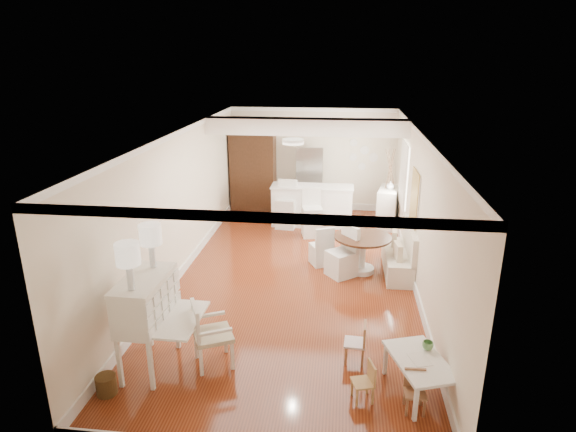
% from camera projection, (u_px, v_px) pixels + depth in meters
% --- Properties ---
extents(room, '(9.00, 9.04, 2.82)m').
position_uv_depth(room, '(300.00, 175.00, 9.08)').
color(room, brown).
rests_on(room, ground).
extents(secretary_bureau, '(1.08, 1.10, 1.36)m').
position_uv_depth(secretary_bureau, '(148.00, 323.00, 6.52)').
color(secretary_bureau, white).
rests_on(secretary_bureau, ground).
extents(gustavian_armchair, '(0.73, 0.73, 0.96)m').
position_uv_depth(gustavian_armchair, '(213.00, 334.00, 6.63)').
color(gustavian_armchair, white).
rests_on(gustavian_armchair, ground).
extents(wicker_basket, '(0.32, 0.32, 0.26)m').
position_uv_depth(wicker_basket, '(106.00, 385.00, 6.14)').
color(wicker_basket, '#4C3317').
rests_on(wicker_basket, ground).
extents(kids_table, '(0.89, 1.14, 0.50)m').
position_uv_depth(kids_table, '(418.00, 376.00, 6.11)').
color(kids_table, white).
rests_on(kids_table, ground).
extents(kids_chair_a, '(0.32, 0.32, 0.53)m').
position_uv_depth(kids_chair_a, '(363.00, 382.00, 5.98)').
color(kids_chair_a, tan).
rests_on(kids_chair_a, ground).
extents(kids_chair_b, '(0.31, 0.31, 0.61)m').
position_uv_depth(kids_chair_b, '(355.00, 342.00, 6.74)').
color(kids_chair_b, '#A6734B').
rests_on(kids_chair_b, ground).
extents(kids_chair_c, '(0.26, 0.26, 0.53)m').
position_uv_depth(kids_chair_c, '(415.00, 392.00, 5.80)').
color(kids_chair_c, '#946443').
rests_on(kids_chair_c, ground).
extents(banquette, '(0.52, 1.60, 0.98)m').
position_uv_depth(banquette, '(398.00, 249.00, 9.50)').
color(banquette, silver).
rests_on(banquette, ground).
extents(dining_table, '(1.27, 1.27, 0.76)m').
position_uv_depth(dining_table, '(362.00, 254.00, 9.53)').
color(dining_table, '#442515').
rests_on(dining_table, ground).
extents(slip_chair_near, '(0.68, 0.68, 1.00)m').
position_uv_depth(slip_chair_near, '(342.00, 252.00, 9.34)').
color(slip_chair_near, white).
rests_on(slip_chair_near, ground).
extents(slip_chair_far, '(0.54, 0.55, 0.84)m').
position_uv_depth(slip_chair_far, '(321.00, 245.00, 9.88)').
color(slip_chair_far, silver).
rests_on(slip_chair_far, ground).
extents(breakfast_counter, '(2.05, 0.65, 1.03)m').
position_uv_depth(breakfast_counter, '(312.00, 206.00, 12.15)').
color(breakfast_counter, white).
rests_on(breakfast_counter, ground).
extents(bar_stool_left, '(0.51, 0.51, 1.19)m').
position_uv_depth(bar_stool_left, '(286.00, 205.00, 11.96)').
color(bar_stool_left, white).
rests_on(bar_stool_left, ground).
extents(bar_stool_right, '(0.54, 0.54, 1.14)m').
position_uv_depth(bar_stool_right, '(312.00, 213.00, 11.38)').
color(bar_stool_right, white).
rests_on(bar_stool_right, ground).
extents(pantry_cabinet, '(1.20, 0.60, 2.30)m').
position_uv_depth(pantry_cabinet, '(253.00, 170.00, 13.15)').
color(pantry_cabinet, '#381E11').
rests_on(pantry_cabinet, ground).
extents(fridge, '(0.75, 0.65, 1.80)m').
position_uv_depth(fridge, '(322.00, 181.00, 12.99)').
color(fridge, silver).
rests_on(fridge, ground).
extents(sideboard, '(0.63, 1.09, 0.98)m').
position_uv_depth(sideboard, '(388.00, 207.00, 12.11)').
color(sideboard, beige).
rests_on(sideboard, ground).
extents(pencil_cup, '(0.15, 0.15, 0.11)m').
position_uv_depth(pencil_cup, '(428.00, 346.00, 6.22)').
color(pencil_cup, '#5F9758').
rests_on(pencil_cup, kids_table).
extents(branch_vase, '(0.26, 0.26, 0.20)m').
position_uv_depth(branch_vase, '(390.00, 185.00, 11.87)').
color(branch_vase, silver).
rests_on(branch_vase, sideboard).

